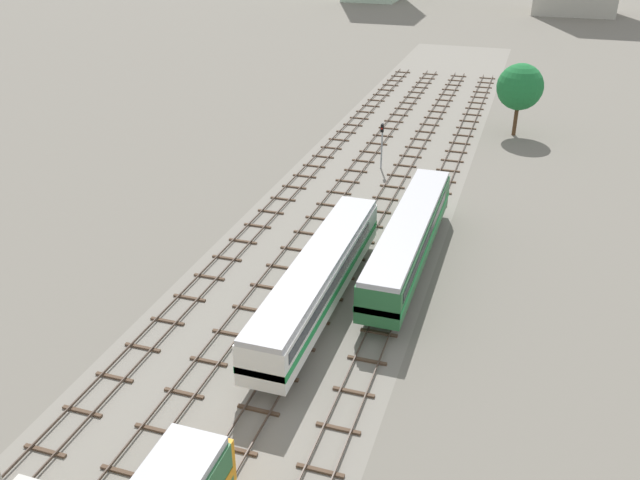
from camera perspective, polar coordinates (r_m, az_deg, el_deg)
ground_plane at (r=51.71m, az=0.35°, el=-0.99°), size 480.00×480.00×0.00m
ballast_bed at (r=51.70m, az=0.35°, el=-0.99°), size 17.36×176.00×0.01m
track_far_left at (r=54.63m, az=-6.01°, el=0.63°), size 2.40×126.00×0.29m
track_left at (r=53.12m, az=-1.61°, el=-0.03°), size 2.40×126.00×0.29m
track_centre_left at (r=51.94m, az=3.03°, el=-0.72°), size 2.40×126.00×0.29m
track_centre at (r=51.13m, az=7.85°, el=-1.43°), size 2.40×126.00×0.29m
diesel_railcar_centre_left_midfar at (r=43.02m, az=-0.14°, el=-3.23°), size 2.96×20.50×3.80m
diesel_railcar_centre_far at (r=48.68m, az=7.69°, el=0.31°), size 2.96×20.50×3.80m
signal_post_nearest at (r=67.51m, az=5.35°, el=8.59°), size 0.28×0.47×4.83m
lineside_tree_1 at (r=80.45m, az=16.84°, el=12.50°), size 5.25×5.25×8.32m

